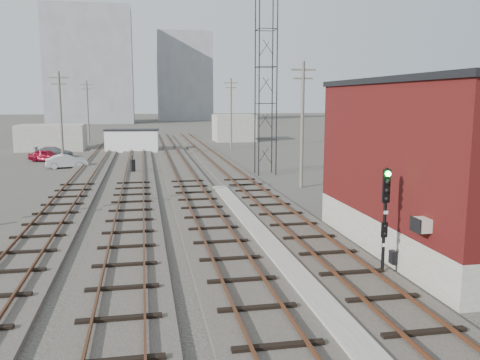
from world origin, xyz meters
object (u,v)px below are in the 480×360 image
object	(u,v)px
switch_stand	(133,166)
car_grey	(54,152)
site_trailer	(132,140)
car_silver	(67,161)
signal_mast	(385,214)
car_red	(46,156)

from	to	relation	value
switch_stand	car_grey	world-z (taller)	switch_stand
site_trailer	car_silver	distance (m)	15.19
site_trailer	car_grey	world-z (taller)	site_trailer
car_silver	car_grey	xyz separation A→B (m)	(-2.70, 9.53, -0.04)
car_grey	car_silver	bearing A→B (deg)	-163.90
car_silver	car_grey	world-z (taller)	car_silver
signal_mast	car_silver	xyz separation A→B (m)	(-15.48, 32.86, -1.71)
car_red	car_silver	bearing A→B (deg)	-128.44
signal_mast	car_red	xyz separation A→B (m)	(-18.24, 38.35, -1.71)
switch_stand	car_grey	size ratio (longest dim) A/B	0.36
switch_stand	car_red	world-z (taller)	switch_stand
car_red	car_grey	xyz separation A→B (m)	(0.06, 4.04, -0.04)
car_silver	car_red	bearing A→B (deg)	14.18
switch_stand	car_red	distance (m)	13.73
site_trailer	car_silver	bearing A→B (deg)	-107.65
signal_mast	switch_stand	xyz separation A→B (m)	(-9.35, 27.90, -1.65)
switch_stand	car_silver	world-z (taller)	switch_stand
switch_stand	site_trailer	size ratio (longest dim) A/B	0.22
switch_stand	signal_mast	bearing A→B (deg)	-95.66
switch_stand	car_red	size ratio (longest dim) A/B	0.39
site_trailer	car_silver	world-z (taller)	site_trailer
car_red	car_silver	distance (m)	6.14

